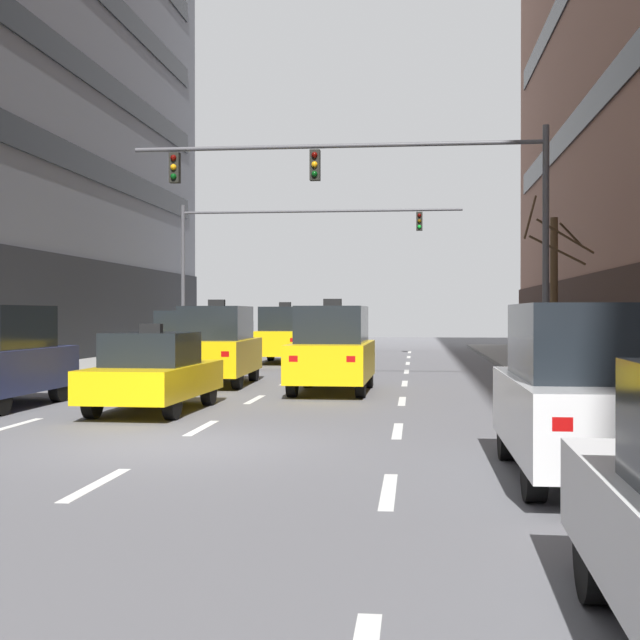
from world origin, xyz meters
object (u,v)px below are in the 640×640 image
taxi_driving_1 (183,338)px  taxi_driving_4 (285,335)px  traffic_signal_0 (398,196)px  taxi_driving_0 (235,338)px  traffic_signal_1 (270,245)px  taxi_driving_6 (217,346)px  pedestrian_1 (524,342)px  street_tree_0 (554,288)px  taxi_driving_2 (154,373)px  taxi_driving_5 (332,349)px  car_parked_1 (586,392)px

taxi_driving_1 → taxi_driving_4: size_ratio=0.93×
traffic_signal_0 → taxi_driving_4: bearing=113.7°
taxi_driving_0 → traffic_signal_1: size_ratio=0.33×
taxi_driving_4 → taxi_driving_6: 10.97m
taxi_driving_0 → traffic_signal_0: traffic_signal_0 is taller
taxi_driving_0 → pedestrian_1: bearing=-41.8°
traffic_signal_0 → street_tree_0: 6.73m
taxi_driving_6 → traffic_signal_0: 6.46m
taxi_driving_2 → taxi_driving_6: 6.64m
taxi_driving_5 → pedestrian_1: bearing=56.7°
taxi_driving_2 → taxi_driving_0: bearing=98.0°
taxi_driving_2 → street_tree_0: size_ratio=0.76×
taxi_driving_5 → taxi_driving_6: 3.90m
taxi_driving_4 → traffic_signal_1: bearing=105.9°
pedestrian_1 → taxi_driving_0: bearing=138.2°
taxi_driving_6 → taxi_driving_0: bearing=100.2°
traffic_signal_1 → street_tree_0: (11.00, -11.88, -2.38)m
taxi_driving_2 → taxi_driving_6: taxi_driving_6 is taller
taxi_driving_1 → traffic_signal_1: (2.11, 7.41, 4.13)m
taxi_driving_0 → taxi_driving_6: taxi_driving_6 is taller
taxi_driving_5 → car_parked_1: (4.09, -11.12, -0.04)m
taxi_driving_4 → traffic_signal_0: (4.72, -10.78, 4.06)m
pedestrian_1 → taxi_driving_6: bearing=-143.0°
taxi_driving_0 → street_tree_0: 19.14m
taxi_driving_4 → pedestrian_1: bearing=-24.2°
car_parked_1 → traffic_signal_0: size_ratio=0.38×
taxi_driving_0 → traffic_signal_1: traffic_signal_1 is taller
taxi_driving_1 → taxi_driving_4: taxi_driving_4 is taller
taxi_driving_6 → traffic_signal_0: traffic_signal_0 is taller
taxi_driving_1 → car_parked_1: taxi_driving_1 is taller
traffic_signal_0 → pedestrian_1: 9.00m
taxi_driving_0 → car_parked_1: bearing=-70.9°
taxi_driving_6 → pedestrian_1: size_ratio=3.04×
taxi_driving_1 → traffic_signal_0: bearing=-45.8°
taxi_driving_5 → street_tree_0: street_tree_0 is taller
taxi_driving_0 → taxi_driving_4: size_ratio=0.91×
taxi_driving_2 → traffic_signal_1: traffic_signal_1 is taller
traffic_signal_1 → taxi_driving_2: bearing=-86.4°
taxi_driving_2 → taxi_driving_4: 17.59m
taxi_driving_5 → car_parked_1: taxi_driving_5 is taller
taxi_driving_1 → taxi_driving_5: bearing=-57.7°
taxi_driving_1 → pedestrian_1: size_ratio=2.89×
taxi_driving_0 → taxi_driving_6: size_ratio=0.94×
car_parked_1 → traffic_signal_0: traffic_signal_0 is taller
taxi_driving_2 → street_tree_0: bearing=48.7°
taxi_driving_2 → taxi_driving_1: bearing=103.0°
taxi_driving_0 → street_tree_0: street_tree_0 is taller
taxi_driving_1 → traffic_signal_1: size_ratio=0.33×
taxi_driving_1 → car_parked_1: (10.82, -21.74, 0.00)m
taxi_driving_0 → car_parked_1: 32.94m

